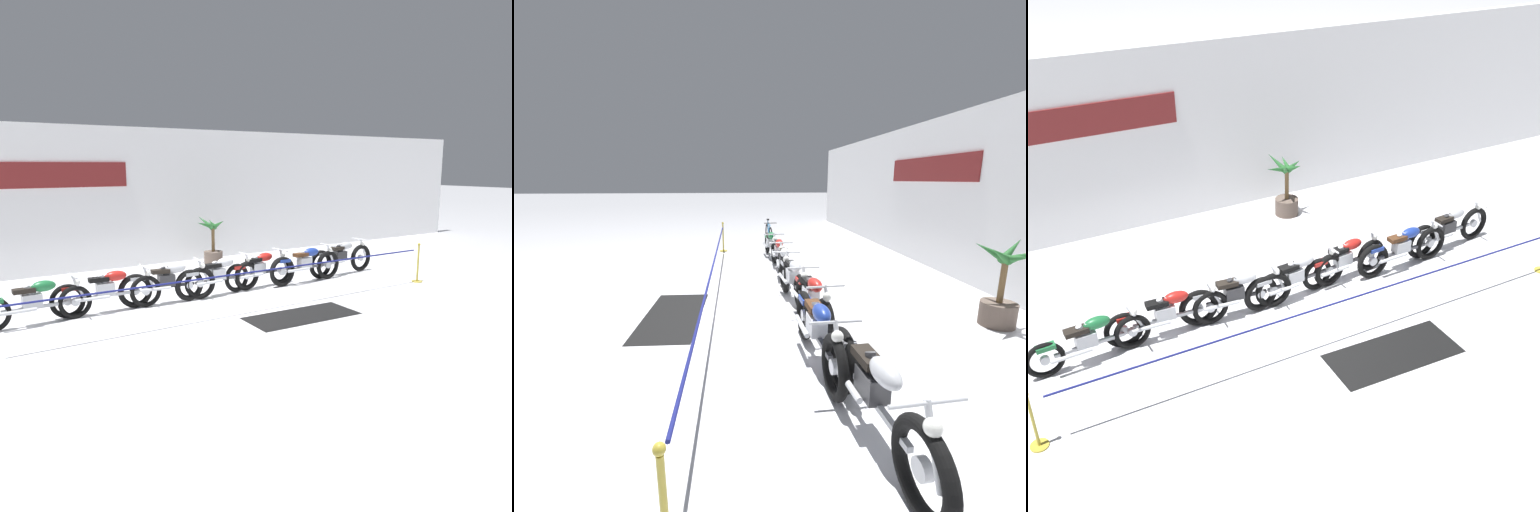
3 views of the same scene
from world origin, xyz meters
The scene contains 13 objects.
ground_plane centered at (0.00, 0.00, 0.00)m, with size 120.00×120.00×0.00m, color silver.
back_wall centered at (-0.01, 5.12, 2.10)m, with size 28.00×0.29×4.20m.
motorcycle_green_0 centered at (-4.06, 0.48, 0.46)m, with size 2.21×0.62×0.92m.
motorcycle_red_1 centered at (-2.61, 0.57, 0.47)m, with size 2.35×0.62×0.94m.
motorcycle_silver_2 centered at (-1.25, 0.54, 0.47)m, with size 2.27×0.62×0.96m.
motorcycle_silver_3 centered at (0.05, 0.55, 0.46)m, with size 2.37×0.62×0.95m.
motorcycle_red_4 centered at (1.28, 0.67, 0.46)m, with size 2.13×0.62×0.93m.
motorcycle_blue_5 centered at (2.61, 0.46, 0.48)m, with size 2.35×0.62×0.97m.
motorcycle_silver_6 centered at (4.07, 0.67, 0.48)m, with size 2.42×0.62×0.97m.
potted_palm_left_of_row centered at (1.66, 3.93, 0.62)m, with size 1.09×0.94×1.59m.
stanchion_far_left centered at (-1.46, -1.09, 0.74)m, with size 10.36×0.28×1.05m.
stanchion_mid_left centered at (5.18, -1.09, 0.36)m, with size 0.28×0.28×1.05m.
floor_banner centered at (0.67, -1.85, 0.00)m, with size 2.40×1.05×0.01m, color black.
Camera 1 is at (-5.53, -9.71, 3.10)m, focal length 35.00 mm.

